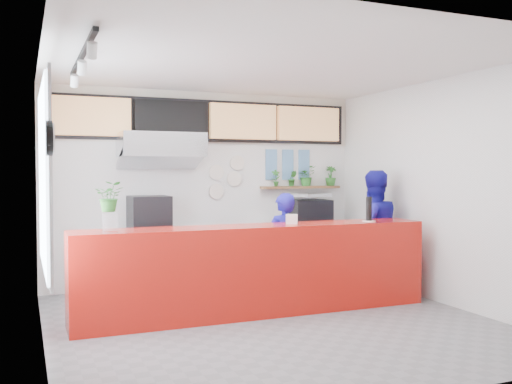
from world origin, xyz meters
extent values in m
plane|color=slate|center=(0.00, 0.00, 0.00)|extent=(5.00, 5.00, 0.00)
plane|color=silver|center=(0.00, 0.00, 3.00)|extent=(5.00, 5.00, 0.00)
plane|color=white|center=(0.00, 2.50, 1.50)|extent=(5.00, 0.00, 5.00)
plane|color=white|center=(-2.50, 0.00, 1.50)|extent=(0.00, 5.00, 5.00)
plane|color=white|center=(2.50, 0.00, 1.50)|extent=(0.00, 5.00, 5.00)
cube|color=#B5150C|center=(0.00, 0.40, 0.55)|extent=(4.50, 0.60, 1.10)
cube|color=beige|center=(0.00, 2.49, 2.60)|extent=(5.00, 0.02, 0.80)
cube|color=#B2B5BA|center=(-0.80, 2.20, 0.45)|extent=(1.80, 0.60, 0.90)
cube|color=black|center=(-0.97, 2.20, 1.15)|extent=(0.57, 0.57, 0.51)
cube|color=#B2B5BA|center=(-0.80, 2.15, 2.15)|extent=(1.20, 0.70, 0.35)
cube|color=#B2B5BA|center=(-0.80, 2.15, 1.95)|extent=(1.20, 0.69, 0.31)
cube|color=#B2B5BA|center=(1.50, 2.20, 0.45)|extent=(1.80, 0.60, 0.90)
cube|color=black|center=(1.69, 2.20, 1.10)|extent=(0.66, 0.50, 0.40)
cube|color=silver|center=(1.69, 2.20, 1.38)|extent=(0.68, 0.57, 0.05)
cube|color=brown|center=(1.60, 2.40, 1.50)|extent=(1.40, 0.18, 0.04)
cube|color=tan|center=(-1.75, 2.38, 2.55)|extent=(1.10, 0.10, 0.55)
cube|color=black|center=(-0.59, 2.38, 2.55)|extent=(1.10, 0.10, 0.55)
cube|color=tan|center=(0.57, 2.38, 2.55)|extent=(1.10, 0.10, 0.55)
cube|color=tan|center=(1.73, 2.38, 2.55)|extent=(1.10, 0.10, 0.55)
cube|color=black|center=(0.00, 2.46, 2.55)|extent=(4.80, 0.04, 0.65)
cube|color=silver|center=(-2.47, 0.30, 1.70)|extent=(0.04, 2.20, 1.90)
cube|color=#B2B5BA|center=(-2.45, 0.30, 1.70)|extent=(0.03, 2.30, 2.00)
cylinder|color=black|center=(-2.46, -0.90, 2.05)|extent=(0.05, 0.30, 0.30)
cylinder|color=white|center=(-2.43, -0.90, 2.05)|extent=(0.02, 0.26, 0.26)
cube|color=black|center=(-2.10, 0.00, 2.94)|extent=(0.05, 2.40, 0.04)
cylinder|color=silver|center=(0.15, 2.47, 1.75)|extent=(0.24, 0.03, 0.24)
cylinder|color=silver|center=(0.45, 2.47, 1.65)|extent=(0.24, 0.03, 0.24)
cylinder|color=silver|center=(0.15, 2.47, 1.45)|extent=(0.24, 0.03, 0.24)
cylinder|color=silver|center=(0.50, 2.47, 1.90)|extent=(0.24, 0.03, 0.24)
cube|color=#598CBF|center=(1.10, 2.48, 2.00)|extent=(0.20, 0.02, 0.25)
cube|color=#598CBF|center=(1.40, 2.48, 2.00)|extent=(0.20, 0.02, 0.25)
cube|color=#598CBF|center=(1.70, 2.48, 2.00)|extent=(0.20, 0.02, 0.25)
cube|color=#598CBF|center=(1.10, 2.48, 1.75)|extent=(0.20, 0.02, 0.25)
cube|color=#598CBF|center=(1.40, 2.48, 1.75)|extent=(0.20, 0.02, 0.25)
cube|color=#598CBF|center=(1.70, 2.48, 1.75)|extent=(0.20, 0.02, 0.25)
imported|color=#181594|center=(0.58, 0.90, 0.74)|extent=(0.59, 0.43, 1.47)
imported|color=#181594|center=(2.07, 0.99, 0.89)|extent=(0.92, 0.74, 1.78)
imported|color=#296C25|center=(1.15, 2.40, 1.66)|extent=(0.16, 0.12, 0.28)
imported|color=#296C25|center=(1.45, 2.40, 1.65)|extent=(0.17, 0.16, 0.26)
imported|color=#296C25|center=(1.71, 2.40, 1.69)|extent=(0.37, 0.34, 0.34)
imported|color=#296C25|center=(2.17, 2.40, 1.69)|extent=(0.21, 0.20, 0.33)
cylinder|color=white|center=(-1.79, 0.34, 1.20)|extent=(0.17, 0.17, 0.21)
imported|color=#296C25|center=(-1.79, 0.34, 1.49)|extent=(0.36, 0.34, 0.34)
cube|color=white|center=(0.46, 0.39, 1.16)|extent=(0.16, 0.13, 0.12)
cylinder|color=white|center=(1.56, 0.32, 1.11)|extent=(0.22, 0.22, 0.01)
cylinder|color=black|center=(1.56, 0.32, 1.27)|extent=(0.08, 0.08, 0.31)
camera|label=1|loc=(-2.67, -6.07, 1.77)|focal=40.00mm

